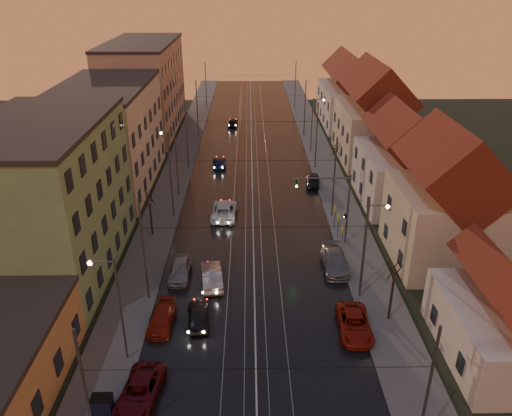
{
  "coord_description": "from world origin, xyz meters",
  "views": [
    {
      "loc": [
        -0.36,
        -24.7,
        23.98
      ],
      "look_at": [
        0.27,
        19.08,
        3.39
      ],
      "focal_mm": 35.0,
      "sensor_mm": 36.0,
      "label": 1
    }
  ],
  "objects_px": {
    "driving_car_1": "(212,276)",
    "parked_left_3": "(180,269)",
    "traffic_light_mast": "(338,201)",
    "parked_right_1": "(335,261)",
    "driving_car_3": "(219,162)",
    "driving_car_4": "(233,122)",
    "street_lamp_0": "(115,300)",
    "parked_left_1": "(140,391)",
    "driving_car_0": "(198,315)",
    "parked_right_2": "(313,181)",
    "street_lamp_3": "(314,119)",
    "street_lamp_2": "(174,157)",
    "dumpster": "(102,405)",
    "parked_right_0": "(354,324)",
    "street_lamp_1": "(369,239)",
    "driving_car_2": "(224,210)",
    "parked_left_2": "(162,318)"
  },
  "relations": [
    {
      "from": "traffic_light_mast",
      "to": "parked_left_1",
      "type": "distance_m",
      "value": 25.13
    },
    {
      "from": "traffic_light_mast",
      "to": "parked_right_2",
      "type": "bearing_deg",
      "value": 91.73
    },
    {
      "from": "driving_car_0",
      "to": "parked_right_2",
      "type": "xyz_separation_m",
      "value": [
        11.82,
        26.89,
        -0.01
      ]
    },
    {
      "from": "driving_car_3",
      "to": "parked_right_2",
      "type": "xyz_separation_m",
      "value": [
        12.03,
        -6.89,
        0.05
      ]
    },
    {
      "from": "driving_car_4",
      "to": "parked_right_1",
      "type": "height_order",
      "value": "parked_right_1"
    },
    {
      "from": "street_lamp_1",
      "to": "parked_right_0",
      "type": "bearing_deg",
      "value": -108.88
    },
    {
      "from": "parked_left_3",
      "to": "street_lamp_1",
      "type": "bearing_deg",
      "value": -8.26
    },
    {
      "from": "street_lamp_0",
      "to": "street_lamp_1",
      "type": "bearing_deg",
      "value": 23.72
    },
    {
      "from": "parked_left_1",
      "to": "street_lamp_0",
      "type": "bearing_deg",
      "value": 124.82
    },
    {
      "from": "parked_left_2",
      "to": "parked_right_0",
      "type": "relative_size",
      "value": 0.85
    },
    {
      "from": "parked_left_1",
      "to": "parked_left_3",
      "type": "bearing_deg",
      "value": 94.03
    },
    {
      "from": "dumpster",
      "to": "street_lamp_2",
      "type": "bearing_deg",
      "value": 89.3
    },
    {
      "from": "driving_car_3",
      "to": "parked_left_2",
      "type": "relative_size",
      "value": 1.01
    },
    {
      "from": "driving_car_0",
      "to": "parked_left_1",
      "type": "relative_size",
      "value": 0.82
    },
    {
      "from": "street_lamp_3",
      "to": "parked_right_2",
      "type": "xyz_separation_m",
      "value": [
        -1.56,
        -13.22,
        -4.22
      ]
    },
    {
      "from": "street_lamp_1",
      "to": "driving_car_2",
      "type": "height_order",
      "value": "street_lamp_1"
    },
    {
      "from": "street_lamp_2",
      "to": "parked_right_2",
      "type": "height_order",
      "value": "street_lamp_2"
    },
    {
      "from": "street_lamp_3",
      "to": "driving_car_1",
      "type": "relative_size",
      "value": 1.69
    },
    {
      "from": "parked_left_1",
      "to": "parked_left_2",
      "type": "bearing_deg",
      "value": 95.55
    },
    {
      "from": "driving_car_1",
      "to": "street_lamp_0",
      "type": "bearing_deg",
      "value": 51.31
    },
    {
      "from": "street_lamp_3",
      "to": "driving_car_0",
      "type": "distance_m",
      "value": 42.49
    },
    {
      "from": "traffic_light_mast",
      "to": "driving_car_1",
      "type": "relative_size",
      "value": 1.52
    },
    {
      "from": "parked_right_0",
      "to": "dumpster",
      "type": "relative_size",
      "value": 4.17
    },
    {
      "from": "parked_right_0",
      "to": "parked_right_1",
      "type": "bearing_deg",
      "value": 92.6
    },
    {
      "from": "parked_left_3",
      "to": "dumpster",
      "type": "bearing_deg",
      "value": -100.48
    },
    {
      "from": "driving_car_1",
      "to": "parked_left_3",
      "type": "distance_m",
      "value": 3.04
    },
    {
      "from": "driving_car_1",
      "to": "parked_right_1",
      "type": "xyz_separation_m",
      "value": [
        10.84,
        2.24,
        -0.02
      ]
    },
    {
      "from": "traffic_light_mast",
      "to": "parked_left_1",
      "type": "bearing_deg",
      "value": -127.73
    },
    {
      "from": "driving_car_3",
      "to": "parked_right_1",
      "type": "xyz_separation_m",
      "value": [
        11.7,
        -26.28,
        0.14
      ]
    },
    {
      "from": "parked_left_3",
      "to": "street_lamp_3",
      "type": "bearing_deg",
      "value": 65.28
    },
    {
      "from": "driving_car_1",
      "to": "parked_left_1",
      "type": "bearing_deg",
      "value": 66.62
    },
    {
      "from": "parked_left_1",
      "to": "parked_right_1",
      "type": "distance_m",
      "value": 20.83
    },
    {
      "from": "driving_car_1",
      "to": "driving_car_2",
      "type": "distance_m",
      "value": 12.98
    },
    {
      "from": "street_lamp_3",
      "to": "street_lamp_0",
      "type": "bearing_deg",
      "value": -112.48
    },
    {
      "from": "street_lamp_2",
      "to": "driving_car_3",
      "type": "xyz_separation_m",
      "value": [
        4.62,
        9.67,
        -4.27
      ]
    },
    {
      "from": "traffic_light_mast",
      "to": "parked_right_0",
      "type": "xyz_separation_m",
      "value": [
        -0.71,
        -13.31,
        -3.9
      ]
    },
    {
      "from": "driving_car_3",
      "to": "parked_right_1",
      "type": "distance_m",
      "value": 28.77
    },
    {
      "from": "parked_right_0",
      "to": "driving_car_3",
      "type": "bearing_deg",
      "value": 110.77
    },
    {
      "from": "street_lamp_1",
      "to": "parked_right_1",
      "type": "distance_m",
      "value": 5.66
    },
    {
      "from": "street_lamp_3",
      "to": "parked_left_3",
      "type": "distance_m",
      "value": 37.37
    },
    {
      "from": "street_lamp_2",
      "to": "traffic_light_mast",
      "type": "height_order",
      "value": "street_lamp_2"
    },
    {
      "from": "driving_car_1",
      "to": "driving_car_4",
      "type": "xyz_separation_m",
      "value": [
        0.42,
        48.72,
        -0.11
      ]
    },
    {
      "from": "parked_right_1",
      "to": "dumpster",
      "type": "height_order",
      "value": "parked_right_1"
    },
    {
      "from": "street_lamp_2",
      "to": "driving_car_2",
      "type": "height_order",
      "value": "street_lamp_2"
    },
    {
      "from": "traffic_light_mast",
      "to": "parked_right_1",
      "type": "distance_m",
      "value": 6.05
    },
    {
      "from": "parked_right_0",
      "to": "parked_right_1",
      "type": "height_order",
      "value": "parked_right_1"
    },
    {
      "from": "street_lamp_2",
      "to": "parked_left_1",
      "type": "relative_size",
      "value": 1.63
    },
    {
      "from": "traffic_light_mast",
      "to": "parked_left_1",
      "type": "height_order",
      "value": "traffic_light_mast"
    },
    {
      "from": "driving_car_1",
      "to": "parked_right_1",
      "type": "distance_m",
      "value": 11.06
    },
    {
      "from": "driving_car_2",
      "to": "parked_right_2",
      "type": "height_order",
      "value": "driving_car_2"
    }
  ]
}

